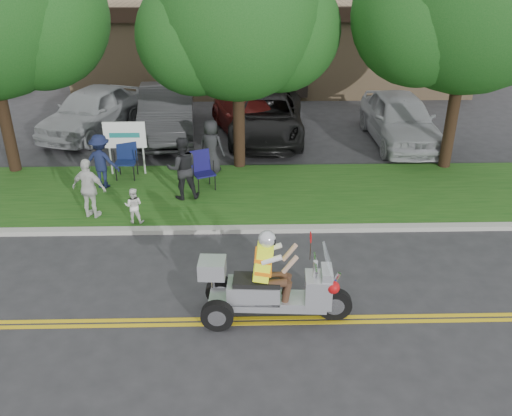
{
  "coord_description": "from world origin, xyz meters",
  "views": [
    {
      "loc": [
        0.65,
        -8.83,
        6.65
      ],
      "look_at": [
        0.9,
        2.0,
        1.19
      ],
      "focal_mm": 38.0,
      "sensor_mm": 36.0,
      "label": 1
    }
  ],
  "objects_px": {
    "spectator_adult_right": "(89,189)",
    "parked_car_far_right": "(400,119)",
    "lawn_chair_a": "(126,156)",
    "spectator_adult_mid": "(182,168)",
    "parked_car_left": "(167,112)",
    "trike_scooter": "(269,289)",
    "lawn_chair_b": "(202,167)",
    "parked_car_far_left": "(92,110)",
    "parked_car_right": "(248,116)",
    "parked_car_mid": "(267,117)"
  },
  "relations": [
    {
      "from": "lawn_chair_a",
      "to": "parked_car_right",
      "type": "bearing_deg",
      "value": 49.97
    },
    {
      "from": "lawn_chair_a",
      "to": "lawn_chair_b",
      "type": "xyz_separation_m",
      "value": [
        2.32,
        -0.88,
        -0.04
      ]
    },
    {
      "from": "lawn_chair_b",
      "to": "parked_car_left",
      "type": "height_order",
      "value": "parked_car_left"
    },
    {
      "from": "spectator_adult_mid",
      "to": "parked_car_right",
      "type": "height_order",
      "value": "spectator_adult_mid"
    },
    {
      "from": "parked_car_mid",
      "to": "parked_car_right",
      "type": "distance_m",
      "value": 0.8
    },
    {
      "from": "parked_car_far_left",
      "to": "lawn_chair_b",
      "type": "bearing_deg",
      "value": -30.8
    },
    {
      "from": "lawn_chair_a",
      "to": "parked_car_left",
      "type": "height_order",
      "value": "parked_car_left"
    },
    {
      "from": "spectator_adult_mid",
      "to": "parked_car_left",
      "type": "height_order",
      "value": "spectator_adult_mid"
    },
    {
      "from": "spectator_adult_mid",
      "to": "spectator_adult_right",
      "type": "distance_m",
      "value": 2.51
    },
    {
      "from": "parked_car_mid",
      "to": "lawn_chair_a",
      "type": "bearing_deg",
      "value": -136.15
    },
    {
      "from": "lawn_chair_b",
      "to": "spectator_adult_mid",
      "type": "xyz_separation_m",
      "value": [
        -0.48,
        -0.69,
        0.27
      ]
    },
    {
      "from": "spectator_adult_right",
      "to": "trike_scooter",
      "type": "bearing_deg",
      "value": 153.35
    },
    {
      "from": "trike_scooter",
      "to": "lawn_chair_b",
      "type": "bearing_deg",
      "value": 108.98
    },
    {
      "from": "spectator_adult_right",
      "to": "parked_car_right",
      "type": "xyz_separation_m",
      "value": [
        4.1,
        6.78,
        -0.21
      ]
    },
    {
      "from": "spectator_adult_mid",
      "to": "parked_car_left",
      "type": "bearing_deg",
      "value": -90.58
    },
    {
      "from": "parked_car_mid",
      "to": "parked_car_far_left",
      "type": "bearing_deg",
      "value": 177.21
    },
    {
      "from": "spectator_adult_right",
      "to": "parked_car_far_right",
      "type": "relative_size",
      "value": 0.31
    },
    {
      "from": "trike_scooter",
      "to": "parked_car_mid",
      "type": "height_order",
      "value": "trike_scooter"
    },
    {
      "from": "parked_car_right",
      "to": "parked_car_far_right",
      "type": "xyz_separation_m",
      "value": [
        5.37,
        -1.02,
        0.18
      ]
    },
    {
      "from": "spectator_adult_right",
      "to": "parked_car_right",
      "type": "distance_m",
      "value": 7.92
    },
    {
      "from": "spectator_adult_right",
      "to": "spectator_adult_mid",
      "type": "bearing_deg",
      "value": -137.51
    },
    {
      "from": "trike_scooter",
      "to": "spectator_adult_right",
      "type": "height_order",
      "value": "trike_scooter"
    },
    {
      "from": "lawn_chair_b",
      "to": "spectator_adult_mid",
      "type": "relative_size",
      "value": 0.62
    },
    {
      "from": "spectator_adult_mid",
      "to": "parked_car_far_left",
      "type": "distance_m",
      "value": 7.2
    },
    {
      "from": "parked_car_mid",
      "to": "parked_car_right",
      "type": "xyz_separation_m",
      "value": [
        -0.7,
        0.39,
        -0.08
      ]
    },
    {
      "from": "lawn_chair_a",
      "to": "parked_car_far_left",
      "type": "height_order",
      "value": "parked_car_far_left"
    },
    {
      "from": "spectator_adult_mid",
      "to": "parked_car_far_right",
      "type": "relative_size",
      "value": 0.34
    },
    {
      "from": "parked_car_far_right",
      "to": "parked_car_left",
      "type": "bearing_deg",
      "value": 172.56
    },
    {
      "from": "trike_scooter",
      "to": "parked_car_right",
      "type": "bearing_deg",
      "value": 94.94
    },
    {
      "from": "parked_car_mid",
      "to": "spectator_adult_mid",
      "type": "bearing_deg",
      "value": -112.17
    },
    {
      "from": "spectator_adult_mid",
      "to": "parked_car_far_right",
      "type": "distance_m",
      "value": 8.59
    },
    {
      "from": "trike_scooter",
      "to": "lawn_chair_b",
      "type": "relative_size",
      "value": 2.68
    },
    {
      "from": "lawn_chair_a",
      "to": "spectator_adult_mid",
      "type": "xyz_separation_m",
      "value": [
        1.84,
        -1.57,
        0.23
      ]
    },
    {
      "from": "lawn_chair_a",
      "to": "spectator_adult_mid",
      "type": "relative_size",
      "value": 0.66
    },
    {
      "from": "spectator_adult_right",
      "to": "parked_car_left",
      "type": "bearing_deg",
      "value": -83.06
    },
    {
      "from": "spectator_adult_mid",
      "to": "parked_car_far_right",
      "type": "height_order",
      "value": "spectator_adult_mid"
    },
    {
      "from": "trike_scooter",
      "to": "parked_car_mid",
      "type": "distance_m",
      "value": 10.54
    },
    {
      "from": "lawn_chair_a",
      "to": "parked_car_far_right",
      "type": "bearing_deg",
      "value": 20.65
    },
    {
      "from": "parked_car_far_left",
      "to": "parked_car_far_right",
      "type": "relative_size",
      "value": 0.97
    },
    {
      "from": "trike_scooter",
      "to": "spectator_adult_right",
      "type": "xyz_separation_m",
      "value": [
        -4.38,
        4.14,
        0.23
      ]
    },
    {
      "from": "lawn_chair_a",
      "to": "trike_scooter",
      "type": "bearing_deg",
      "value": -57.97
    },
    {
      "from": "parked_car_far_right",
      "to": "lawn_chair_a",
      "type": "bearing_deg",
      "value": -162.21
    },
    {
      "from": "spectator_adult_mid",
      "to": "parked_car_far_left",
      "type": "height_order",
      "value": "spectator_adult_mid"
    },
    {
      "from": "trike_scooter",
      "to": "parked_car_right",
      "type": "relative_size",
      "value": 0.61
    },
    {
      "from": "lawn_chair_a",
      "to": "parked_car_mid",
      "type": "distance_m",
      "value": 5.75
    },
    {
      "from": "parked_car_left",
      "to": "parked_car_far_right",
      "type": "distance_m",
      "value": 8.37
    },
    {
      "from": "parked_car_right",
      "to": "parked_car_far_right",
      "type": "bearing_deg",
      "value": -26.81
    },
    {
      "from": "spectator_adult_mid",
      "to": "lawn_chair_b",
      "type": "bearing_deg",
      "value": -136.58
    },
    {
      "from": "parked_car_left",
      "to": "parked_car_far_left",
      "type": "bearing_deg",
      "value": 166.68
    },
    {
      "from": "parked_car_far_left",
      "to": "parked_car_far_right",
      "type": "distance_m",
      "value": 11.25
    }
  ]
}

